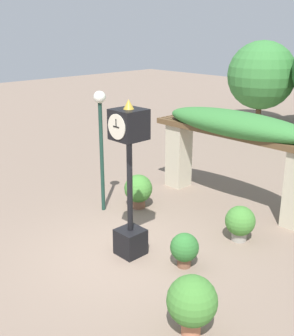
{
  "coord_description": "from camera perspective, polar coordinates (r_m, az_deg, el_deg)",
  "views": [
    {
      "loc": [
        6.35,
        -5.24,
        4.78
      ],
      "look_at": [
        0.14,
        0.67,
        1.88
      ],
      "focal_mm": 45.0,
      "sensor_mm": 36.0,
      "label": 1
    }
  ],
  "objects": [
    {
      "name": "potted_plant_far_right",
      "position": [
        7.06,
        6.11,
        -17.61
      ],
      "size": [
        0.83,
        0.83,
        1.05
      ],
      "color": "#B26B4C",
      "rests_on": "ground"
    },
    {
      "name": "ground_plane",
      "position": [
        9.52,
        -3.6,
        -11.51
      ],
      "size": [
        60.0,
        60.0,
        0.0
      ],
      "primitive_type": "plane",
      "color": "#7F6B5B"
    },
    {
      "name": "pedestal_clock",
      "position": [
        8.75,
        -2.37,
        -1.03
      ],
      "size": [
        0.62,
        0.67,
        3.42
      ],
      "color": "black",
      "rests_on": "ground"
    },
    {
      "name": "lamp_post",
      "position": [
        10.93,
        -6.29,
        5.41
      ],
      "size": [
        0.31,
        0.31,
        3.25
      ],
      "color": "#19382D",
      "rests_on": "ground"
    },
    {
      "name": "potted_plant_far_left",
      "position": [
        10.07,
        12.5,
        -7.15
      ],
      "size": [
        0.7,
        0.7,
        0.85
      ],
      "color": "gray",
      "rests_on": "ground"
    },
    {
      "name": "potted_plant_near_left",
      "position": [
        8.89,
        5.1,
        -10.79
      ],
      "size": [
        0.6,
        0.6,
        0.74
      ],
      "color": "brown",
      "rests_on": "ground"
    },
    {
      "name": "pergola",
      "position": [
        11.62,
        11.75,
        4.19
      ],
      "size": [
        5.19,
        1.19,
        2.65
      ],
      "color": "#BCB299",
      "rests_on": "ground"
    },
    {
      "name": "potted_plant_near_right",
      "position": [
        11.56,
        -1.19,
        -2.94
      ],
      "size": [
        0.77,
        0.77,
        0.94
      ],
      "color": "brown",
      "rests_on": "ground"
    }
  ]
}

